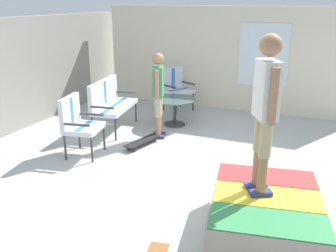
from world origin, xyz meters
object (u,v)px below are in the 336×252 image
patio_chair_near_house (175,85)px  skateboard_by_bench (142,141)px  person_skater (266,105)px  patio_chair_by_wall (77,120)px  skate_ramp (268,218)px  patio_table (175,107)px  person_watching (158,90)px  patio_bench (109,100)px

patio_chair_near_house → skateboard_by_bench: 2.49m
person_skater → skateboard_by_bench: (1.87, 2.37, -1.44)m
patio_chair_near_house → patio_chair_by_wall: 3.20m
person_skater → skateboard_by_bench: person_skater is taller
skate_ramp → skateboard_by_bench: 3.18m
patio_table → person_watching: size_ratio=0.56×
patio_chair_by_wall → patio_table: 2.30m
person_watching → skate_ramp: bearing=-135.7°
skate_ramp → patio_chair_near_house: 5.19m
patio_chair_by_wall → skateboard_by_bench: bearing=-47.9°
patio_bench → person_watching: person_watching is taller
patio_table → skateboard_by_bench: bearing=175.5°
person_watching → person_skater: bearing=-136.8°
patio_bench → patio_chair_by_wall: (-1.33, -0.18, -0.00)m
patio_chair_by_wall → skateboard_by_bench: patio_chair_by_wall is taller
patio_chair_near_house → patio_table: bearing=-159.0°
skate_ramp → person_watching: (2.49, 2.43, 0.67)m
skate_ramp → patio_table: (3.27, 2.41, 0.14)m
person_watching → skateboard_by_bench: bearing=171.7°
patio_bench → skateboard_by_bench: 1.28m
patio_chair_near_house → patio_bench: bearing=158.9°
patio_chair_near_house → patio_chair_by_wall: same height
patio_table → person_skater: person_skater is taller
skate_ramp → patio_table: 4.07m
skate_ramp → person_watching: size_ratio=1.29×
skate_ramp → patio_chair_near_house: bearing=33.0°
patio_table → person_skater: bearing=-144.9°
patio_chair_by_wall → person_watching: size_ratio=0.63×
patio_chair_near_house → skateboard_by_bench: size_ratio=1.24×
patio_table → person_watching: bearing=178.3°
patio_chair_by_wall → skate_ramp: bearing=-109.5°
patio_bench → patio_table: (0.76, -1.12, -0.21)m
skate_ramp → patio_chair_by_wall: (1.18, 3.34, 0.35)m
patio_chair_by_wall → patio_table: patio_chair_by_wall is taller
patio_chair_near_house → skateboard_by_bench: bearing=-172.8°
person_watching → patio_bench: bearing=88.9°
skateboard_by_bench → person_skater: bearing=-128.3°
patio_chair_near_house → skateboard_by_bench: patio_chair_near_house is taller
person_watching → patio_chair_near_house: bearing=11.9°
person_skater → skateboard_by_bench: bearing=51.7°
patio_chair_near_house → person_skater: person_skater is taller
patio_table → patio_chair_near_house: bearing=21.0°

